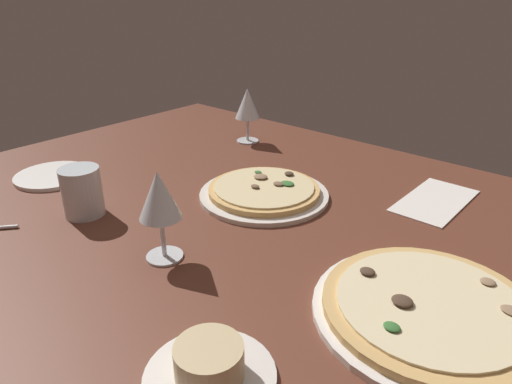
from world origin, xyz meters
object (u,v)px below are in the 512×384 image
(ramekin_on_saucer, at_px, (210,368))
(wine_glass_near, at_px, (247,105))
(pizza_side, at_px, (429,309))
(side_plate, at_px, (53,176))
(paper_menu, at_px, (435,201))
(water_glass, at_px, (83,195))
(wine_glass_far, at_px, (160,198))
(pizza_main, at_px, (264,192))

(ramekin_on_saucer, bearing_deg, wine_glass_near, -50.84)
(pizza_side, distance_m, ramekin_on_saucer, 0.31)
(side_plate, distance_m, paper_menu, 0.87)
(ramekin_on_saucer, relative_size, water_glass, 1.60)
(wine_glass_far, relative_size, wine_glass_near, 1.02)
(pizza_main, height_order, wine_glass_near, wine_glass_near)
(pizza_side, relative_size, wine_glass_near, 2.09)
(pizza_main, height_order, ramekin_on_saucer, ramekin_on_saucer)
(water_glass, distance_m, side_plate, 0.24)
(water_glass, relative_size, paper_menu, 0.44)
(pizza_side, relative_size, wine_glass_far, 2.05)
(pizza_main, distance_m, wine_glass_far, 0.31)
(pizza_main, height_order, side_plate, pizza_main)
(wine_glass_far, bearing_deg, side_plate, -5.47)
(pizza_side, bearing_deg, side_plate, 6.53)
(pizza_main, xyz_separation_m, ramekin_on_saucer, (-0.27, 0.42, 0.01))
(pizza_main, xyz_separation_m, water_glass, (0.22, 0.30, 0.03))
(ramekin_on_saucer, bearing_deg, wine_glass_far, -28.11)
(pizza_main, bearing_deg, side_plate, 28.99)
(wine_glass_far, height_order, paper_menu, wine_glass_far)
(ramekin_on_saucer, height_order, wine_glass_near, wine_glass_near)
(water_glass, bearing_deg, ramekin_on_saucer, 165.46)
(pizza_main, height_order, water_glass, water_glass)
(pizza_side, distance_m, water_glass, 0.66)
(pizza_main, xyz_separation_m, wine_glass_far, (-0.03, 0.29, 0.10))
(ramekin_on_saucer, bearing_deg, pizza_main, -56.99)
(pizza_main, distance_m, ramekin_on_saucer, 0.50)
(pizza_main, distance_m, side_plate, 0.51)
(ramekin_on_saucer, height_order, water_glass, water_glass)
(ramekin_on_saucer, relative_size, side_plate, 0.90)
(pizza_main, bearing_deg, paper_menu, -142.62)
(pizza_main, xyz_separation_m, paper_menu, (-0.29, -0.22, -0.01))
(pizza_side, height_order, ramekin_on_saucer, ramekin_on_saucer)
(pizza_main, bearing_deg, ramekin_on_saucer, 123.01)
(ramekin_on_saucer, relative_size, wine_glass_near, 1.02)
(pizza_main, distance_m, wine_glass_near, 0.39)
(wine_glass_far, xyz_separation_m, paper_menu, (-0.26, -0.51, -0.11))
(ramekin_on_saucer, height_order, side_plate, ramekin_on_saucer)
(water_glass, bearing_deg, wine_glass_near, -83.65)
(side_plate, bearing_deg, pizza_side, -173.47)
(ramekin_on_saucer, height_order, wine_glass_far, wine_glass_far)
(pizza_main, distance_m, paper_menu, 0.36)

